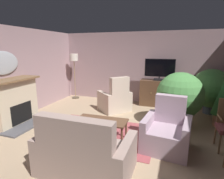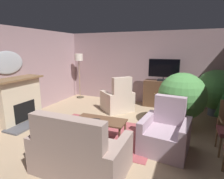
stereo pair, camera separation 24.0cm
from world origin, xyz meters
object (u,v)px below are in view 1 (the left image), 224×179
armchair_facing_sofa (167,132)px  cat (57,126)px  tv_cabinet (158,94)px  floor_lamp (74,62)px  potted_plant_small_fern_corner (180,96)px  coffee_table (101,122)px  wall_mirror_oval (3,63)px  fireplace (15,103)px  television (160,69)px  armchair_by_fireplace (115,100)px  tv_remote (97,120)px  sofa_floral (84,154)px  potted_plant_on_hearth_side (211,89)px

armchair_facing_sofa → cat: (-2.62, -0.04, -0.23)m
tv_cabinet → floor_lamp: floor_lamp is taller
potted_plant_small_fern_corner → coffee_table: bearing=-140.2°
wall_mirror_oval → coffee_table: wall_mirror_oval is taller
fireplace → potted_plant_small_fern_corner: 4.33m
television → armchair_facing_sofa: bearing=-80.9°
armchair_by_fireplace → cat: bearing=-115.9°
television → potted_plant_small_fern_corner: 1.77m
television → cat: 3.77m
television → floor_lamp: floor_lamp is taller
tv_remote → floor_lamp: size_ratio=0.09×
wall_mirror_oval → sofa_floral: 3.44m
tv_cabinet → coffee_table: (-0.94, -2.96, -0.03)m
fireplace → floor_lamp: bearing=86.7°
tv_remote → sofa_floral: (0.26, -1.10, -0.13)m
sofa_floral → armchair_facing_sofa: (1.21, 1.26, -0.01)m
coffee_table → tv_remote: bearing=-152.0°
fireplace → wall_mirror_oval: wall_mirror_oval is taller
wall_mirror_oval → television: 4.69m
fireplace → television: (3.47, 2.84, 0.72)m
fireplace → armchair_facing_sofa: 3.92m
fireplace → armchair_facing_sofa: bearing=0.8°
armchair_facing_sofa → fireplace: bearing=-179.2°
fireplace → potted_plant_on_hearth_side: size_ratio=1.01×
sofa_floral → tv_remote: bearing=103.2°
sofa_floral → potted_plant_small_fern_corner: potted_plant_small_fern_corner is taller
wall_mirror_oval → television: wall_mirror_oval is taller
coffee_table → potted_plant_small_fern_corner: size_ratio=0.81×
coffee_table → sofa_floral: sofa_floral is taller
armchair_facing_sofa → sofa_floral: bearing=-133.9°
armchair_by_fireplace → coffee_table: bearing=-80.5°
floor_lamp → potted_plant_on_hearth_side: bearing=-2.2°
potted_plant_on_hearth_side → cat: 4.64m
armchair_by_fireplace → tv_remote: bearing=-82.9°
tv_cabinet → sofa_floral: sofa_floral is taller
fireplace → tv_cabinet: fireplace is taller
sofa_floral → cat: (-1.41, 1.22, -0.24)m
wall_mirror_oval → television: size_ratio=0.95×
television → potted_plant_on_hearth_side: (1.59, -0.21, -0.52)m
wall_mirror_oval → potted_plant_small_fern_corner: 4.64m
armchair_by_fireplace → potted_plant_small_fern_corner: 2.08m
coffee_table → cat: size_ratio=1.99×
wall_mirror_oval → tv_cabinet: bearing=38.0°
sofa_floral → floor_lamp: size_ratio=0.84×
fireplace → tv_remote: fireplace is taller
potted_plant_on_hearth_side → floor_lamp: 4.94m
coffee_table → floor_lamp: floor_lamp is taller
coffee_table → cat: 1.28m
sofa_floral → cat: size_ratio=2.61×
potted_plant_small_fern_corner → cat: bearing=-156.1°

